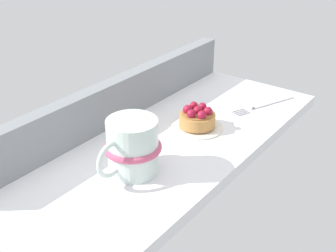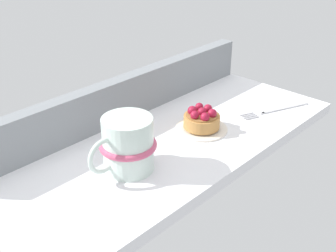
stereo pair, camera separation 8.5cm
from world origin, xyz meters
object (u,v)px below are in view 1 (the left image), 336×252
(dessert_plate, at_px, (197,127))
(raspberry_tart, at_px, (197,117))
(dessert_fork, at_px, (264,105))
(coffee_mug, at_px, (132,147))

(dessert_plate, xyz_separation_m, raspberry_tart, (-0.00, 0.00, 0.02))
(raspberry_tart, relative_size, dessert_fork, 0.44)
(raspberry_tart, distance_m, coffee_mug, 0.21)
(dessert_plate, bearing_deg, coffee_mug, 179.56)
(dessert_plate, xyz_separation_m, coffee_mug, (-0.21, 0.00, 0.05))
(dessert_fork, bearing_deg, coffee_mug, 170.25)
(coffee_mug, bearing_deg, dessert_plate, -0.44)
(dessert_plate, distance_m, raspberry_tart, 0.02)
(raspberry_tart, height_order, dessert_fork, raspberry_tart)
(dessert_plate, height_order, raspberry_tart, raspberry_tart)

